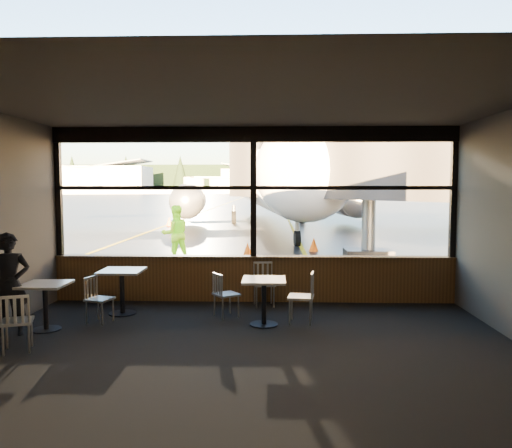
{
  "coord_description": "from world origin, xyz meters",
  "views": [
    {
      "loc": [
        0.38,
        -9.96,
        2.32
      ],
      "look_at": [
        0.02,
        1.0,
        1.5
      ],
      "focal_mm": 35.0,
      "sensor_mm": 36.0,
      "label": 1
    }
  ],
  "objects_px": {
    "jet_bridge": "(377,185)",
    "ground_crew": "(175,234)",
    "airliner": "(270,139)",
    "chair_near_e": "(301,297)",
    "chair_near_w": "(226,295)",
    "chair_left_s": "(17,322)",
    "cafe_table_mid": "(122,292)",
    "cone_wing": "(169,222)",
    "chair_mid_w": "(100,300)",
    "chair_near_n": "(264,285)",
    "cafe_table_near": "(264,302)",
    "cone_nose": "(248,250)",
    "cone_extra": "(314,244)",
    "passenger": "(9,284)",
    "cafe_table_left": "(46,307)"
  },
  "relations": [
    {
      "from": "chair_mid_w",
      "to": "chair_left_s",
      "type": "bearing_deg",
      "value": -6.18
    },
    {
      "from": "cafe_table_mid",
      "to": "chair_mid_w",
      "type": "distance_m",
      "value": 0.62
    },
    {
      "from": "jet_bridge",
      "to": "chair_near_e",
      "type": "xyz_separation_m",
      "value": [
        -2.73,
        -7.09,
        -1.93
      ]
    },
    {
      "from": "cafe_table_mid",
      "to": "passenger",
      "type": "distance_m",
      "value": 1.94
    },
    {
      "from": "airliner",
      "to": "chair_near_n",
      "type": "distance_m",
      "value": 21.93
    },
    {
      "from": "ground_crew",
      "to": "airliner",
      "type": "bearing_deg",
      "value": -124.9
    },
    {
      "from": "chair_left_s",
      "to": "cone_wing",
      "type": "xyz_separation_m",
      "value": [
        -2.56,
        22.65,
        -0.18
      ]
    },
    {
      "from": "passenger",
      "to": "ground_crew",
      "type": "bearing_deg",
      "value": 58.63
    },
    {
      "from": "airliner",
      "to": "cafe_table_mid",
      "type": "bearing_deg",
      "value": -102.37
    },
    {
      "from": "cafe_table_left",
      "to": "cone_wing",
      "type": "xyz_separation_m",
      "value": [
        -2.49,
        21.63,
        -0.14
      ]
    },
    {
      "from": "airliner",
      "to": "chair_near_n",
      "type": "relative_size",
      "value": 39.84
    },
    {
      "from": "ground_crew",
      "to": "cone_extra",
      "type": "relative_size",
      "value": 3.58
    },
    {
      "from": "chair_near_e",
      "to": "cone_nose",
      "type": "distance_m",
      "value": 8.01
    },
    {
      "from": "cafe_table_left",
      "to": "chair_near_e",
      "type": "distance_m",
      "value": 4.18
    },
    {
      "from": "cafe_table_near",
      "to": "ground_crew",
      "type": "relative_size",
      "value": 0.45
    },
    {
      "from": "cone_nose",
      "to": "chair_left_s",
      "type": "bearing_deg",
      "value": -106.23
    },
    {
      "from": "chair_near_e",
      "to": "chair_near_w",
      "type": "distance_m",
      "value": 1.35
    },
    {
      "from": "chair_near_w",
      "to": "cone_extra",
      "type": "distance_m",
      "value": 9.49
    },
    {
      "from": "cafe_table_left",
      "to": "chair_left_s",
      "type": "relative_size",
      "value": 0.91
    },
    {
      "from": "jet_bridge",
      "to": "cone_wing",
      "type": "distance_m",
      "value": 16.94
    },
    {
      "from": "chair_near_e",
      "to": "chair_left_s",
      "type": "xyz_separation_m",
      "value": [
        -4.07,
        -1.6,
        -0.02
      ]
    },
    {
      "from": "cafe_table_mid",
      "to": "ground_crew",
      "type": "bearing_deg",
      "value": 92.21
    },
    {
      "from": "jet_bridge",
      "to": "ground_crew",
      "type": "xyz_separation_m",
      "value": [
        -6.19,
        -0.39,
        -1.49
      ]
    },
    {
      "from": "jet_bridge",
      "to": "chair_left_s",
      "type": "height_order",
      "value": "jet_bridge"
    },
    {
      "from": "chair_mid_w",
      "to": "chair_left_s",
      "type": "relative_size",
      "value": 0.95
    },
    {
      "from": "cafe_table_left",
      "to": "chair_near_e",
      "type": "height_order",
      "value": "chair_near_e"
    },
    {
      "from": "cone_extra",
      "to": "passenger",
      "type": "bearing_deg",
      "value": -118.17
    },
    {
      "from": "airliner",
      "to": "cone_nose",
      "type": "height_order",
      "value": "airliner"
    },
    {
      "from": "chair_near_n",
      "to": "passenger",
      "type": "height_order",
      "value": "passenger"
    },
    {
      "from": "jet_bridge",
      "to": "cone_nose",
      "type": "distance_m",
      "value": 4.64
    },
    {
      "from": "cone_nose",
      "to": "ground_crew",
      "type": "bearing_deg",
      "value": -150.73
    },
    {
      "from": "airliner",
      "to": "cone_wing",
      "type": "bearing_deg",
      "value": -171.55
    },
    {
      "from": "chair_near_n",
      "to": "cone_extra",
      "type": "bearing_deg",
      "value": -109.77
    },
    {
      "from": "chair_near_e",
      "to": "cone_nose",
      "type": "bearing_deg",
      "value": 17.66
    },
    {
      "from": "cone_nose",
      "to": "chair_near_w",
      "type": "bearing_deg",
      "value": -89.99
    },
    {
      "from": "chair_near_e",
      "to": "chair_near_w",
      "type": "height_order",
      "value": "chair_near_e"
    },
    {
      "from": "cafe_table_near",
      "to": "cone_wing",
      "type": "height_order",
      "value": "cafe_table_near"
    },
    {
      "from": "cafe_table_near",
      "to": "cafe_table_mid",
      "type": "height_order",
      "value": "cafe_table_mid"
    },
    {
      "from": "cafe_table_mid",
      "to": "cone_extra",
      "type": "xyz_separation_m",
      "value": [
        4.22,
        9.06,
        -0.16
      ]
    },
    {
      "from": "cafe_table_near",
      "to": "chair_mid_w",
      "type": "xyz_separation_m",
      "value": [
        -2.8,
        0.06,
        0.01
      ]
    },
    {
      "from": "chair_near_n",
      "to": "chair_near_w",
      "type": "bearing_deg",
      "value": 43.12
    },
    {
      "from": "ground_crew",
      "to": "chair_near_e",
      "type": "bearing_deg",
      "value": 92.3
    },
    {
      "from": "chair_near_w",
      "to": "chair_left_s",
      "type": "distance_m",
      "value": 3.38
    },
    {
      "from": "jet_bridge",
      "to": "chair_near_n",
      "type": "distance_m",
      "value": 7.09
    },
    {
      "from": "cafe_table_mid",
      "to": "cone_wing",
      "type": "bearing_deg",
      "value": 99.44
    },
    {
      "from": "cone_extra",
      "to": "chair_left_s",
      "type": "bearing_deg",
      "value": -114.47
    },
    {
      "from": "chair_mid_w",
      "to": "cone_extra",
      "type": "xyz_separation_m",
      "value": [
        4.43,
        9.64,
        -0.16
      ]
    },
    {
      "from": "chair_near_e",
      "to": "airliner",
      "type": "bearing_deg",
      "value": 10.01
    },
    {
      "from": "cone_extra",
      "to": "cafe_table_left",
      "type": "bearing_deg",
      "value": -116.94
    },
    {
      "from": "chair_mid_w",
      "to": "jet_bridge",
      "type": "bearing_deg",
      "value": 156.58
    }
  ]
}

